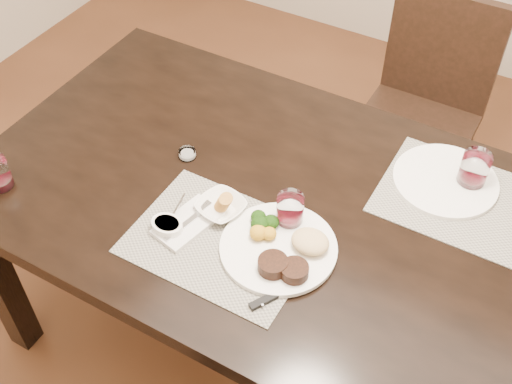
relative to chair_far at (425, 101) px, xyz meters
The scene contains 14 objects.
ground_plane 1.06m from the chair_far, 90.00° to the right, with size 4.50×4.50×0.00m, color #442616.
dining_table 0.95m from the chair_far, 90.00° to the right, with size 2.00×1.00×0.75m.
chair_far is the anchor object (origin of this frame).
placemat_near 1.18m from the chair_far, 99.90° to the right, with size 0.46×0.34×0.00m, color gray.
placemat_far 0.79m from the chair_far, 66.08° to the right, with size 0.46×0.34×0.00m, color gray.
dinner_plate 1.13m from the chair_far, 92.29° to the right, with size 0.30×0.30×0.05m.
napkin_fork 1.20m from the chair_far, 104.99° to the right, with size 0.14×0.20×0.02m.
steak_knife 1.24m from the chair_far, 90.35° to the right, with size 0.08×0.22×0.01m.
cracker_bowl 1.11m from the chair_far, 103.54° to the right, with size 0.15×0.15×0.06m.
sauce_ramekin 1.26m from the chair_far, 105.92° to the right, with size 0.09×0.13×0.07m.
wine_glass_near 1.04m from the chair_far, 94.27° to the right, with size 0.07×0.07×0.10m.
far_plate 0.74m from the chair_far, 70.15° to the right, with size 0.29×0.29×0.01m, color white.
wine_glass_far 0.75m from the chair_far, 64.57° to the right, with size 0.08×0.08×0.11m.
salt_cellar 1.05m from the chair_far, 116.32° to the right, with size 0.05×0.05×0.02m.
Camera 1 is at (0.40, -1.07, 2.03)m, focal length 45.00 mm.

